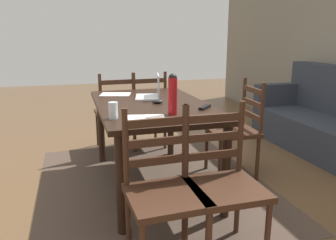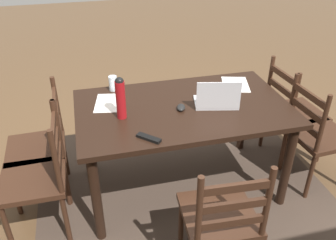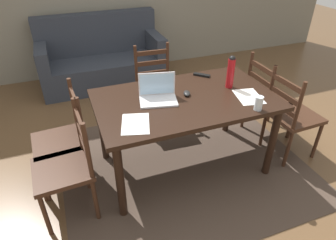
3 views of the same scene
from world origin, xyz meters
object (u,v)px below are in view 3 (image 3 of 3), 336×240
object	(u,v)px
chair_far_head	(156,89)
tv_remote	(202,75)
chair_right_far	(268,99)
water_bottle	(231,71)
couch	(102,60)
drinking_glass	(259,103)
laptop	(158,93)
chair_left_far	(63,140)
computer_mouse	(187,93)
chair_right_near	(292,116)
dining_table	(185,107)
chair_left_near	(67,167)

from	to	relation	value
chair_far_head	tv_remote	world-z (taller)	chair_far_head
chair_right_far	water_bottle	world-z (taller)	water_bottle
couch	water_bottle	size ratio (longest dim) A/B	5.80
water_bottle	drinking_glass	xyz separation A→B (m)	(0.01, -0.45, -0.10)
chair_right_far	water_bottle	xyz separation A→B (m)	(-0.62, -0.14, 0.48)
chair_far_head	laptop	bearing A→B (deg)	-107.18
chair_left_far	computer_mouse	xyz separation A→B (m)	(1.12, -0.15, 0.33)
chair_right_near	laptop	xyz separation A→B (m)	(-1.33, 0.25, 0.37)
dining_table	water_bottle	world-z (taller)	water_bottle
chair_right_far	chair_right_near	size ratio (longest dim) A/B	1.00
couch	chair_left_near	bearing A→B (deg)	-105.89
laptop	water_bottle	world-z (taller)	water_bottle
dining_table	tv_remote	world-z (taller)	tv_remote
chair_left_near	computer_mouse	distance (m)	1.19
chair_left_near	chair_right_far	bearing A→B (deg)	9.85
chair_far_head	chair_right_near	bearing A→B (deg)	-43.72
chair_right_near	couch	bearing A→B (deg)	121.03
chair_far_head	laptop	world-z (taller)	laptop
water_bottle	chair_left_near	bearing A→B (deg)	-171.30
chair_right_far	drinking_glass	distance (m)	0.93
chair_right_near	laptop	distance (m)	1.40
dining_table	water_bottle	size ratio (longest dim) A/B	5.15
chair_right_far	water_bottle	size ratio (longest dim) A/B	3.06
chair_far_head	water_bottle	xyz separation A→B (m)	(0.47, -0.80, 0.48)
drinking_glass	computer_mouse	distance (m)	0.63
chair_right_far	laptop	size ratio (longest dim) A/B	2.63
chair_right_near	drinking_glass	size ratio (longest dim) A/B	7.85
drinking_glass	tv_remote	distance (m)	0.78
computer_mouse	water_bottle	bearing A→B (deg)	17.94
chair_right_near	couch	distance (m)	2.87
chair_far_head	tv_remote	xyz separation A→B (m)	(0.34, -0.48, 0.33)
chair_left_near	drinking_glass	size ratio (longest dim) A/B	7.85
couch	computer_mouse	xyz separation A→B (m)	(0.42, -2.22, 0.44)
chair_left_near	drinking_glass	bearing A→B (deg)	-7.66
chair_left_near	computer_mouse	size ratio (longest dim) A/B	9.50
chair_far_head	drinking_glass	distance (m)	1.38
couch	computer_mouse	bearing A→B (deg)	-79.27
couch	laptop	world-z (taller)	laptop
dining_table	computer_mouse	xyz separation A→B (m)	(0.03, 0.04, 0.11)
dining_table	chair_left_far	world-z (taller)	chair_left_far
computer_mouse	tv_remote	distance (m)	0.45
chair_far_head	couch	xyz separation A→B (m)	(-0.39, 1.42, -0.11)
computer_mouse	chair_right_near	bearing A→B (deg)	4.49
chair_right_near	drinking_glass	world-z (taller)	chair_right_near
water_bottle	tv_remote	size ratio (longest dim) A/B	1.83
chair_right_near	couch	xyz separation A→B (m)	(-1.48, 2.45, -0.11)
dining_table	laptop	world-z (taller)	laptop
chair_right_far	chair_right_near	distance (m)	0.38
water_bottle	laptop	bearing A→B (deg)	178.98
dining_table	drinking_glass	distance (m)	0.64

